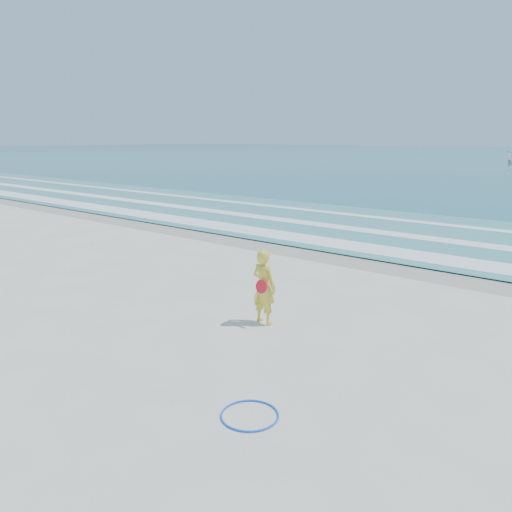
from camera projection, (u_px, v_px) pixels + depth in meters
The scene contains 8 objects.
ground at pixel (109, 354), 8.57m from camera, with size 400.00×400.00×0.00m, color silver.
wet_sand at pixel (359, 258), 15.34m from camera, with size 400.00×2.40×0.00m, color #B2A893.
shallow at pixel (421, 233), 19.09m from camera, with size 400.00×10.00×0.01m, color #59B7AD.
foam_near at pixel (378, 250), 16.31m from camera, with size 400.00×1.40×0.01m, color white.
foam_mid at pixel (413, 236), 18.49m from camera, with size 400.00×0.90×0.01m, color white.
foam_far at pixel (444, 225), 20.97m from camera, with size 400.00×0.60×0.01m, color white.
hoop at pixel (250, 415), 6.67m from camera, with size 0.79×0.79×0.03m, color blue.
woman at pixel (264, 287), 9.85m from camera, with size 0.57×0.42×1.51m.
Camera 1 is at (7.00, -4.53, 3.64)m, focal length 35.00 mm.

